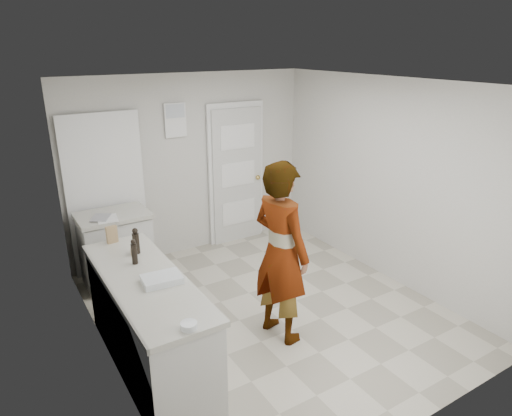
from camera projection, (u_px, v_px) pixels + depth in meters
ground at (269, 310)px, 5.18m from camera, size 4.00×4.00×0.00m
room_shell at (182, 184)px, 6.30m from camera, size 4.00×4.00×4.00m
main_counter at (149, 326)px, 4.16m from camera, size 0.64×1.96×0.93m
side_counter at (117, 251)px, 5.65m from camera, size 0.84×0.61×0.93m
person at (281, 253)px, 4.46m from camera, size 0.56×0.75×1.86m
cake_mix_box at (112, 235)px, 4.66m from camera, size 0.11×0.06×0.18m
spice_jar at (133, 252)px, 4.40m from camera, size 0.05×0.05×0.07m
oil_cruet_a at (136, 241)px, 4.41m from camera, size 0.07×0.07×0.26m
oil_cruet_b at (134, 252)px, 4.21m from camera, size 0.05×0.05×0.25m
baking_dish at (162, 279)px, 3.91m from camera, size 0.35×0.26×0.06m
egg_bowl at (189, 326)px, 3.27m from camera, size 0.12×0.12×0.05m
papers at (107, 219)px, 5.32m from camera, size 0.27×0.32×0.01m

